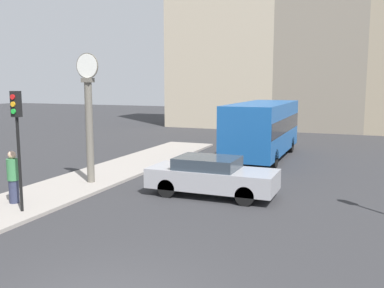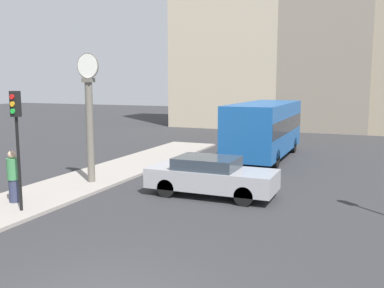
{
  "view_description": "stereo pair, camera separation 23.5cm",
  "coord_description": "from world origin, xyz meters",
  "px_view_note": "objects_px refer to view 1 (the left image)",
  "views": [
    {
      "loc": [
        4.1,
        -5.99,
        3.98
      ],
      "look_at": [
        -1.85,
        8.88,
        1.68
      ],
      "focal_mm": 40.0,
      "sensor_mm": 36.0,
      "label": 1
    },
    {
      "loc": [
        4.32,
        -5.9,
        3.98
      ],
      "look_at": [
        -1.85,
        8.88,
        1.68
      ],
      "focal_mm": 40.0,
      "sensor_mm": 36.0,
      "label": 2
    }
  ],
  "objects_px": {
    "bus_distant": "(263,127)",
    "street_clock": "(89,117)",
    "traffic_light_near": "(17,126)",
    "pedestrian_green_hoodie": "(13,177)",
    "sedan_car": "(211,176)"
  },
  "relations": [
    {
      "from": "bus_distant",
      "to": "street_clock",
      "type": "distance_m",
      "value": 9.87
    },
    {
      "from": "traffic_light_near",
      "to": "street_clock",
      "type": "xyz_separation_m",
      "value": [
        -0.32,
        4.02,
        -0.05
      ]
    },
    {
      "from": "traffic_light_near",
      "to": "pedestrian_green_hoodie",
      "type": "xyz_separation_m",
      "value": [
        -0.9,
        0.63,
        -1.75
      ]
    },
    {
      "from": "sedan_car",
      "to": "street_clock",
      "type": "distance_m",
      "value": 5.3
    },
    {
      "from": "sedan_car",
      "to": "traffic_light_near",
      "type": "distance_m",
      "value": 6.57
    },
    {
      "from": "bus_distant",
      "to": "pedestrian_green_hoodie",
      "type": "xyz_separation_m",
      "value": [
        -5.49,
        -11.9,
        -0.7
      ]
    },
    {
      "from": "traffic_light_near",
      "to": "pedestrian_green_hoodie",
      "type": "distance_m",
      "value": 2.06
    },
    {
      "from": "traffic_light_near",
      "to": "pedestrian_green_hoodie",
      "type": "bearing_deg",
      "value": 145.2
    },
    {
      "from": "sedan_car",
      "to": "bus_distant",
      "type": "height_order",
      "value": "bus_distant"
    },
    {
      "from": "sedan_car",
      "to": "pedestrian_green_hoodie",
      "type": "height_order",
      "value": "pedestrian_green_hoodie"
    },
    {
      "from": "pedestrian_green_hoodie",
      "to": "sedan_car",
      "type": "bearing_deg",
      "value": 33.33
    },
    {
      "from": "bus_distant",
      "to": "street_clock",
      "type": "height_order",
      "value": "street_clock"
    },
    {
      "from": "traffic_light_near",
      "to": "street_clock",
      "type": "relative_size",
      "value": 0.73
    },
    {
      "from": "sedan_car",
      "to": "pedestrian_green_hoodie",
      "type": "distance_m",
      "value": 6.59
    },
    {
      "from": "bus_distant",
      "to": "traffic_light_near",
      "type": "distance_m",
      "value": 13.38
    }
  ]
}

